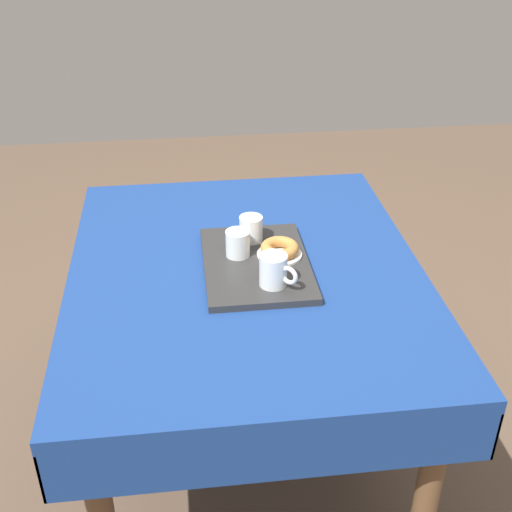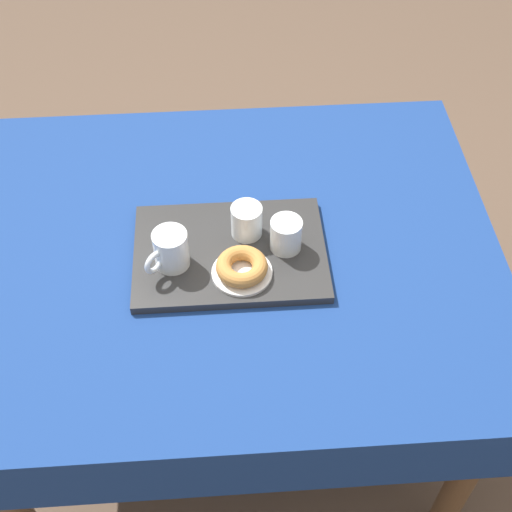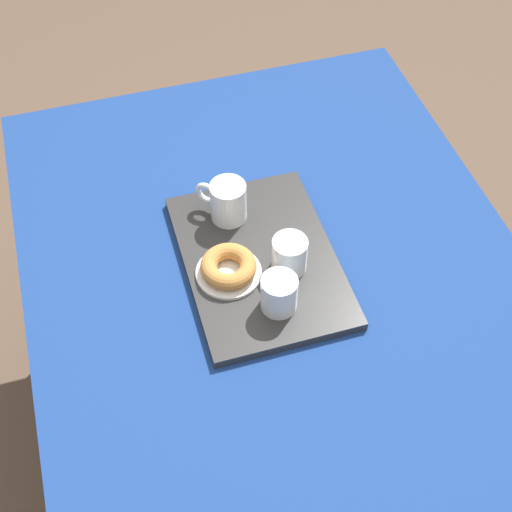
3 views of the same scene
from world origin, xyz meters
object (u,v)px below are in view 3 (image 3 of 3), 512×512
dining_table (273,288)px  water_glass_far (289,255)px  donut_plate_left (229,273)px  serving_tray (259,259)px  sugar_donut_left (228,266)px  tea_mug_left (227,202)px  water_glass_near (279,294)px

dining_table → water_glass_far: size_ratio=15.89×
dining_table → donut_plate_left: size_ratio=9.35×
dining_table → donut_plate_left: 0.16m
serving_tray → sugar_donut_left: bearing=111.6°
dining_table → donut_plate_left: bearing=103.0°
tea_mug_left → donut_plate_left: size_ratio=0.75×
serving_tray → water_glass_far: 0.08m
serving_tray → tea_mug_left: (0.12, 0.03, 0.05)m
dining_table → sugar_donut_left: size_ratio=11.03×
dining_table → sugar_donut_left: 0.17m
serving_tray → water_glass_far: bearing=-133.1°
donut_plate_left → water_glass_far: bearing=-98.2°
donut_plate_left → sugar_donut_left: size_ratio=1.18×
dining_table → water_glass_near: bearing=166.7°
water_glass_far → sugar_donut_left: size_ratio=0.69×
dining_table → water_glass_far: bearing=-155.4°
dining_table → tea_mug_left: tea_mug_left is taller
tea_mug_left → water_glass_far: tea_mug_left is taller
tea_mug_left → water_glass_near: (-0.25, -0.03, -0.01)m
tea_mug_left → donut_plate_left: 0.16m
water_glass_near → donut_plate_left: (0.10, 0.07, -0.03)m
water_glass_near → donut_plate_left: bearing=35.4°
water_glass_near → donut_plate_left: 0.13m
dining_table → water_glass_near: water_glass_near is taller
donut_plate_left → water_glass_near: bearing=-144.6°
tea_mug_left → sugar_donut_left: bearing=165.4°
sugar_donut_left → tea_mug_left: bearing=-14.6°
serving_tray → water_glass_far: (-0.04, -0.05, 0.05)m
water_glass_near → water_glass_far: size_ratio=1.00×
tea_mug_left → water_glass_near: 0.25m
water_glass_near → tea_mug_left: bearing=7.4°
dining_table → water_glass_far: (-0.04, -0.02, 0.15)m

